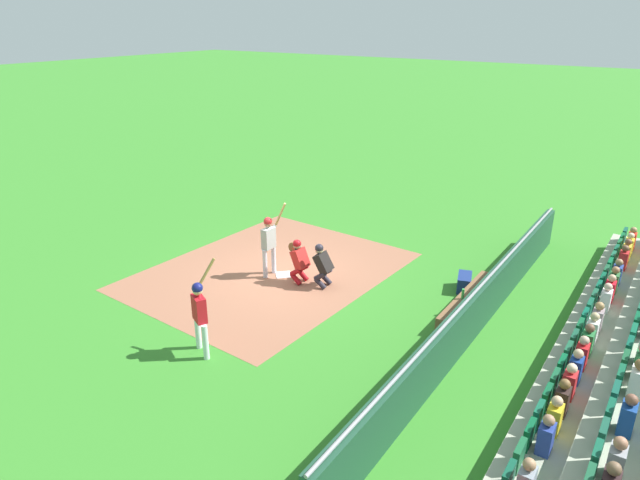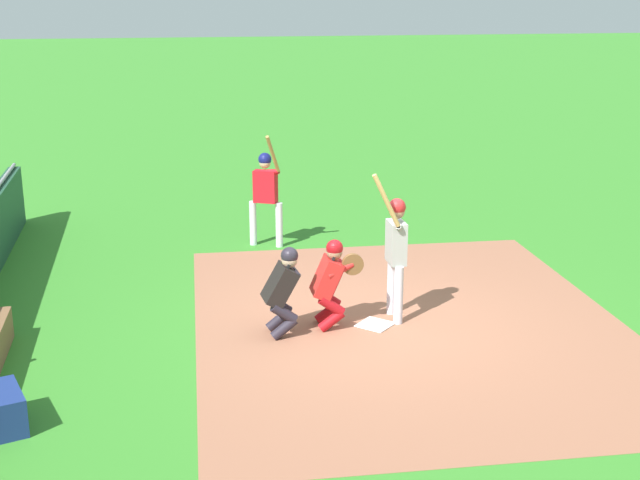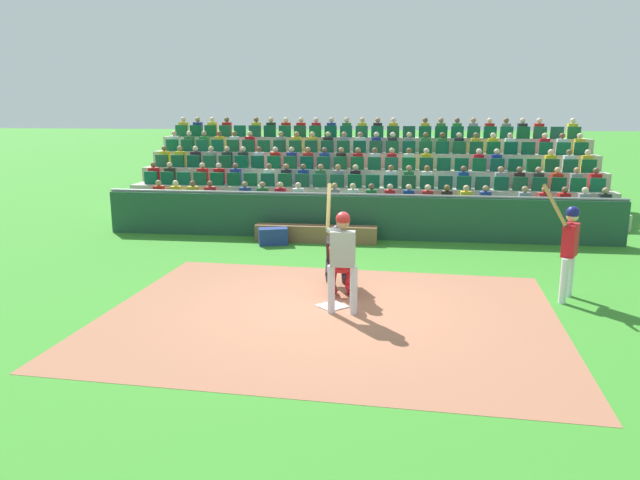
% 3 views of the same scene
% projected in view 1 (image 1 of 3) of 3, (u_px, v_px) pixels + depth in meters
% --- Properties ---
extents(ground_plane, '(160.00, 160.00, 0.00)m').
position_uv_depth(ground_plane, '(284.00, 275.00, 16.40)').
color(ground_plane, '#358228').
extents(infield_dirt_patch, '(7.95, 6.42, 0.01)m').
position_uv_depth(infield_dirt_patch, '(270.00, 271.00, 16.66)').
color(infield_dirt_patch, '#9B6148').
rests_on(infield_dirt_patch, ground_plane).
extents(home_plate_marker, '(0.62, 0.62, 0.02)m').
position_uv_depth(home_plate_marker, '(284.00, 275.00, 16.40)').
color(home_plate_marker, white).
rests_on(home_plate_marker, infield_dirt_patch).
extents(batter_at_plate, '(0.57, 0.56, 2.21)m').
position_uv_depth(batter_at_plate, '(269.00, 240.00, 16.01)').
color(batter_at_plate, silver).
rests_on(batter_at_plate, ground_plane).
extents(catcher_crouching, '(0.47, 0.71, 1.29)m').
position_uv_depth(catcher_crouching, '(299.00, 258.00, 15.74)').
color(catcher_crouching, '#AA1117').
rests_on(catcher_crouching, ground_plane).
extents(home_plate_umpire, '(0.49, 0.52, 1.26)m').
position_uv_depth(home_plate_umpire, '(322.00, 263.00, 15.50)').
color(home_plate_umpire, '#28232E').
rests_on(home_plate_umpire, ground_plane).
extents(dugout_wall, '(13.79, 0.24, 1.23)m').
position_uv_depth(dugout_wall, '(476.00, 311.00, 13.21)').
color(dugout_wall, '#1E4832').
rests_on(dugout_wall, ground_plane).
extents(dugout_bench, '(3.21, 0.40, 0.44)m').
position_uv_depth(dugout_bench, '(467.00, 302.00, 14.41)').
color(dugout_bench, brown).
rests_on(dugout_bench, ground_plane).
extents(water_bottle_on_bench, '(0.07, 0.07, 0.27)m').
position_uv_depth(water_bottle_on_bench, '(463.00, 294.00, 14.05)').
color(water_bottle_on_bench, green).
rests_on(water_bottle_on_bench, dugout_bench).
extents(equipment_duffel_bag, '(0.81, 0.57, 0.43)m').
position_uv_depth(equipment_duffel_bag, '(464.00, 282.00, 15.47)').
color(equipment_duffel_bag, navy).
rests_on(equipment_duffel_bag, ground_plane).
extents(on_deck_batter, '(0.77, 0.63, 2.15)m').
position_uv_depth(on_deck_batter, '(200.00, 310.00, 12.25)').
color(on_deck_batter, silver).
rests_on(on_deck_batter, ground_plane).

